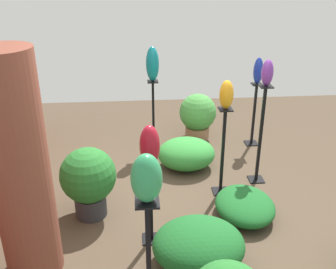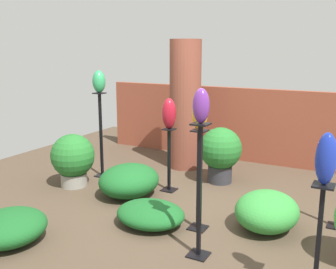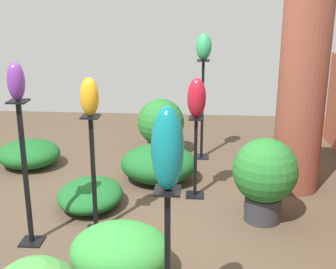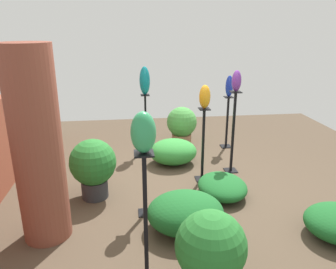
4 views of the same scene
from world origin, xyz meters
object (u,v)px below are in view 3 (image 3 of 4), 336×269
object	(u,v)px
art_vase_amber	(89,97)
art_vase_teal	(168,149)
art_vase_ruby	(197,98)
pedestal_amber	(94,181)
art_vase_violet	(16,81)
brick_pillar	(301,98)
potted_plant_front_right	(265,175)
pedestal_jade	(202,114)
potted_plant_front_left	(161,125)
pedestal_violet	(26,180)
pedestal_ruby	(195,161)
art_vase_jade	(204,46)

from	to	relation	value
art_vase_amber	art_vase_teal	bearing A→B (deg)	29.65
art_vase_amber	art_vase_ruby	distance (m)	1.29
pedestal_amber	art_vase_violet	distance (m)	1.15
brick_pillar	art_vase_ruby	world-z (taller)	brick_pillar
art_vase_teal	potted_plant_front_right	distance (m)	2.12
pedestal_jade	art_vase_amber	xyz separation A→B (m)	(2.12, -1.00, 0.71)
pedestal_jade	potted_plant_front_left	bearing A→B (deg)	-99.19
pedestal_violet	pedestal_amber	size ratio (longest dim) A/B	1.16
potted_plant_front_left	pedestal_amber	bearing A→B (deg)	-10.98
pedestal_jade	art_vase_ruby	bearing A→B (deg)	-2.93
brick_pillar	pedestal_ruby	distance (m)	1.37
pedestal_violet	pedestal_amber	bearing A→B (deg)	114.52
art_vase_jade	art_vase_ruby	size ratio (longest dim) A/B	0.79
brick_pillar	art_vase_violet	bearing A→B (deg)	-61.47
art_vase_ruby	potted_plant_front_left	world-z (taller)	art_vase_ruby
pedestal_ruby	art_vase_jade	bearing A→B (deg)	177.07
art_vase_jade	art_vase_teal	distance (m)	3.53
pedestal_amber	art_vase_jade	bearing A→B (deg)	154.89
brick_pillar	art_vase_violet	distance (m)	3.02
brick_pillar	potted_plant_front_left	bearing A→B (deg)	-122.09
art_vase_ruby	art_vase_teal	bearing A→B (deg)	-3.47
brick_pillar	potted_plant_front_right	size ratio (longest dim) A/B	2.53
pedestal_jade	art_vase_jade	xyz separation A→B (m)	(-0.00, 0.00, 0.90)
pedestal_jade	pedestal_violet	distance (m)	2.83
art_vase_violet	pedestal_jade	bearing A→B (deg)	146.99
art_vase_teal	art_vase_amber	world-z (taller)	art_vase_teal
art_vase_ruby	potted_plant_front_left	xyz separation A→B (m)	(-1.34, -0.50, -0.70)
art_vase_jade	art_vase_teal	world-z (taller)	art_vase_jade
pedestal_jade	potted_plant_front_right	distance (m)	1.88
brick_pillar	pedestal_jade	xyz separation A→B (m)	(-0.94, -1.09, -0.46)
art_vase_amber	potted_plant_front_left	world-z (taller)	art_vase_amber
art_vase_teal	potted_plant_front_left	bearing A→B (deg)	-174.24
pedestal_amber	pedestal_ruby	size ratio (longest dim) A/B	1.26
pedestal_ruby	art_vase_amber	size ratio (longest dim) A/B	2.64
brick_pillar	art_vase_teal	size ratio (longest dim) A/B	4.19
art_vase_teal	potted_plant_front_left	size ratio (longest dim) A/B	0.65
brick_pillar	pedestal_violet	world-z (taller)	brick_pillar
pedestal_jade	art_vase_amber	size ratio (longest dim) A/B	3.88
potted_plant_front_right	art_vase_teal	bearing A→B (deg)	-25.28
pedestal_violet	potted_plant_front_right	size ratio (longest dim) A/B	1.57
brick_pillar	pedestal_jade	world-z (taller)	brick_pillar
art_vase_jade	art_vase_amber	size ratio (longest dim) A/B	0.98
pedestal_ruby	art_vase_ruby	world-z (taller)	art_vase_ruby
pedestal_amber	art_vase_jade	distance (m)	2.55
brick_pillar	art_vase_amber	bearing A→B (deg)	-60.46
pedestal_violet	potted_plant_front_left	distance (m)	2.66
art_vase_violet	potted_plant_front_right	xyz separation A→B (m)	(-0.60, 2.17, -1.02)
art_vase_violet	art_vase_amber	bearing A→B (deg)	114.52
art_vase_jade	potted_plant_front_left	distance (m)	1.23
pedestal_jade	pedestal_ruby	xyz separation A→B (m)	(1.25, -0.06, -0.21)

